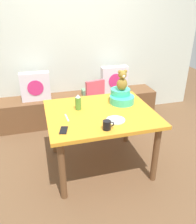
% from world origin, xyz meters
% --- Properties ---
extents(ground_plane, '(8.00, 8.00, 0.00)m').
position_xyz_m(ground_plane, '(0.00, 0.00, 0.00)').
color(ground_plane, brown).
extents(back_wall, '(4.40, 0.10, 2.60)m').
position_xyz_m(back_wall, '(0.00, 1.53, 1.30)').
color(back_wall, silver).
rests_on(back_wall, ground_plane).
extents(window_bench, '(2.60, 0.44, 0.46)m').
position_xyz_m(window_bench, '(0.00, 1.26, 0.23)').
color(window_bench, brown).
rests_on(window_bench, ground_plane).
extents(pillow_floral_left, '(0.44, 0.15, 0.44)m').
position_xyz_m(pillow_floral_left, '(-0.69, 1.24, 0.68)').
color(pillow_floral_left, silver).
rests_on(pillow_floral_left, window_bench).
extents(pillow_floral_right, '(0.44, 0.15, 0.44)m').
position_xyz_m(pillow_floral_right, '(0.60, 1.24, 0.68)').
color(pillow_floral_right, silver).
rests_on(pillow_floral_right, window_bench).
extents(book_stack, '(0.20, 0.14, 0.09)m').
position_xyz_m(book_stack, '(0.15, 1.26, 0.50)').
color(book_stack, slate).
rests_on(book_stack, window_bench).
extents(dining_table, '(1.21, 1.02, 0.74)m').
position_xyz_m(dining_table, '(0.00, 0.00, 0.64)').
color(dining_table, orange).
rests_on(dining_table, ground_plane).
extents(highchair, '(0.38, 0.49, 0.79)m').
position_xyz_m(highchair, '(0.21, 0.83, 0.52)').
color(highchair, '#D84C59').
rests_on(highchair, ground_plane).
extents(infant_seat_teal, '(0.30, 0.33, 0.16)m').
position_xyz_m(infant_seat_teal, '(0.32, 0.19, 0.81)').
color(infant_seat_teal, '#3CC69D').
rests_on(infant_seat_teal, dining_table).
extents(teddy_bear, '(0.13, 0.12, 0.25)m').
position_xyz_m(teddy_bear, '(0.32, 0.19, 1.02)').
color(teddy_bear, olive).
rests_on(teddy_bear, infant_seat_teal).
extents(ketchup_bottle, '(0.07, 0.07, 0.18)m').
position_xyz_m(ketchup_bottle, '(-0.23, 0.13, 0.83)').
color(ketchup_bottle, '#4C8C33').
rests_on(ketchup_bottle, dining_table).
extents(coffee_mug, '(0.12, 0.08, 0.09)m').
position_xyz_m(coffee_mug, '(-0.05, -0.40, 0.79)').
color(coffee_mug, black).
rests_on(coffee_mug, dining_table).
extents(dinner_plate_near, '(0.20, 0.20, 0.01)m').
position_xyz_m(dinner_plate_near, '(0.10, -0.25, 0.75)').
color(dinner_plate_near, white).
rests_on(dinner_plate_near, dining_table).
extents(cell_phone, '(0.11, 0.16, 0.01)m').
position_xyz_m(cell_phone, '(-0.46, -0.31, 0.74)').
color(cell_phone, black).
rests_on(cell_phone, dining_table).
extents(table_fork, '(0.03, 0.17, 0.01)m').
position_xyz_m(table_fork, '(-0.39, -0.05, 0.74)').
color(table_fork, silver).
rests_on(table_fork, dining_table).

